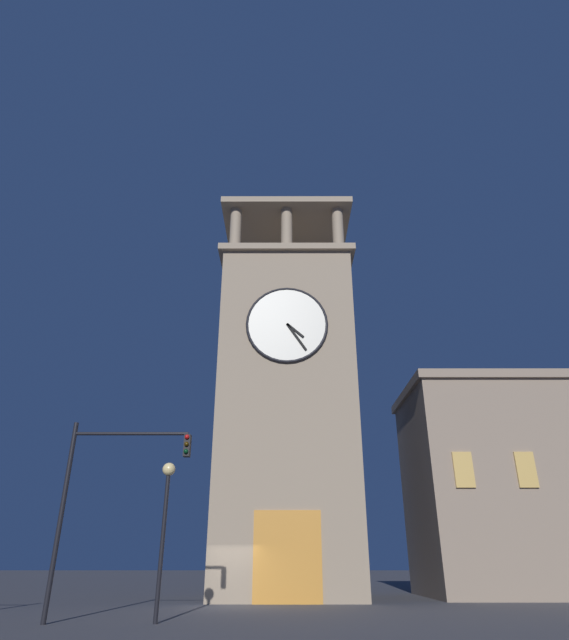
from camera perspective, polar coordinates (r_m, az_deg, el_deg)
ground_plane at (r=25.56m, az=-6.11°, el=-28.49°), size 200.00×200.00×0.00m
clocktower at (r=31.83m, az=0.26°, el=-9.83°), size 8.17×8.57×25.29m
traffic_signal_near at (r=19.64m, az=-18.87°, el=-16.29°), size 4.19×0.41×6.24m
street_lamp at (r=19.21m, az=-12.75°, el=-19.12°), size 0.44×0.44×4.88m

